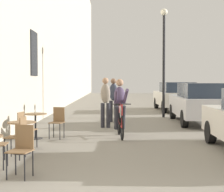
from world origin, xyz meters
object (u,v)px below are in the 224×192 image
(cyclist_on_bicycle, at_px, (119,109))
(street_lamp, at_px, (163,49))
(cafe_table_far, at_px, (35,120))
(parked_car_second, at_px, (199,102))
(cafe_chair_far_toward_street, at_px, (57,120))
(pedestrian_near, at_px, (105,99))
(cafe_chair_mid_toward_street, at_px, (18,135))
(cafe_table_mid, at_px, (21,131))
(pedestrian_mid, at_px, (113,97))
(parked_car_third, at_px, (175,96))
(cafe_chair_near_toward_street, at_px, (21,147))
(cafe_chair_mid_toward_wall, at_px, (24,127))

(cyclist_on_bicycle, distance_m, street_lamp, 6.30)
(cafe_table_far, relative_size, parked_car_second, 0.16)
(cafe_chair_far_toward_street, distance_m, street_lamp, 7.48)
(cafe_table_far, bearing_deg, pedestrian_near, 50.03)
(cafe_chair_mid_toward_street, xyz_separation_m, pedestrian_near, (1.75, 4.94, 0.48))
(cafe_table_mid, xyz_separation_m, cyclist_on_bicycle, (2.30, 2.47, 0.29))
(cafe_chair_far_toward_street, bearing_deg, cafe_table_far, -173.20)
(cafe_table_far, distance_m, pedestrian_mid, 4.63)
(cafe_table_far, bearing_deg, parked_car_second, 32.87)
(pedestrian_mid, bearing_deg, cyclist_on_bicycle, -87.07)
(cafe_table_mid, height_order, cyclist_on_bicycle, cyclist_on_bicycle)
(pedestrian_mid, bearing_deg, parked_car_second, -6.65)
(street_lamp, distance_m, parked_car_third, 4.34)
(cafe_table_mid, relative_size, cafe_chair_mid_toward_street, 0.81)
(cafe_table_far, relative_size, parked_car_third, 0.16)
(pedestrian_mid, distance_m, parked_car_second, 3.40)
(cafe_chair_near_toward_street, distance_m, street_lamp, 10.95)
(cafe_table_mid, distance_m, cafe_chair_mid_toward_wall, 0.59)
(cafe_chair_mid_toward_wall, distance_m, cafe_chair_far_toward_street, 1.62)
(cafe_chair_near_toward_street, relative_size, cafe_table_mid, 1.24)
(cafe_chair_mid_toward_street, xyz_separation_m, cafe_chair_far_toward_street, (0.41, 2.67, 0.00))
(cafe_chair_mid_toward_street, bearing_deg, parked_car_third, 65.41)
(parked_car_second, bearing_deg, street_lamp, 115.50)
(pedestrian_near, height_order, parked_car_second, pedestrian_near)
(cafe_chair_far_toward_street, relative_size, pedestrian_mid, 0.51)
(cafe_chair_mid_toward_wall, height_order, cafe_chair_far_toward_street, same)
(cafe_table_mid, height_order, street_lamp, street_lamp)
(cafe_table_mid, relative_size, parked_car_second, 0.16)
(cafe_table_far, bearing_deg, pedestrian_mid, 60.84)
(pedestrian_mid, xyz_separation_m, parked_car_third, (3.45, 5.37, -0.17))
(pedestrian_mid, bearing_deg, parked_car_third, 57.28)
(cafe_chair_mid_toward_wall, relative_size, cafe_chair_far_toward_street, 1.00)
(cafe_chair_near_toward_street, bearing_deg, cafe_chair_mid_toward_wall, 102.82)
(pedestrian_near, distance_m, street_lamp, 4.88)
(cafe_chair_mid_toward_street, bearing_deg, pedestrian_mid, 72.90)
(pedestrian_mid, bearing_deg, cafe_chair_near_toward_street, -101.33)
(parked_car_third, bearing_deg, street_lamp, -108.47)
(cafe_chair_far_toward_street, height_order, street_lamp, street_lamp)
(cafe_chair_mid_toward_street, xyz_separation_m, cyclist_on_bicycle, (2.22, 3.03, 0.29))
(cafe_chair_near_toward_street, xyz_separation_m, pedestrian_mid, (1.61, 8.02, 0.47))
(cafe_table_far, height_order, pedestrian_mid, pedestrian_mid)
(cyclist_on_bicycle, bearing_deg, street_lamp, 68.98)
(cyclist_on_bicycle, bearing_deg, cafe_chair_mid_toward_street, -126.22)
(cafe_chair_mid_toward_wall, distance_m, pedestrian_near, 4.26)
(cafe_table_far, distance_m, pedestrian_near, 3.09)
(cafe_table_mid, relative_size, cyclist_on_bicycle, 0.41)
(parked_car_second, bearing_deg, pedestrian_mid, 173.35)
(cyclist_on_bicycle, bearing_deg, parked_car_third, 69.97)
(cafe_table_far, height_order, cyclist_on_bicycle, cyclist_on_bicycle)
(street_lamp, bearing_deg, parked_car_second, -64.50)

